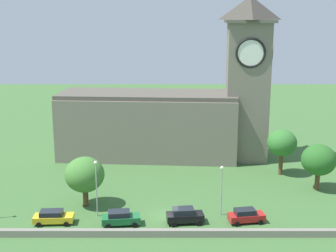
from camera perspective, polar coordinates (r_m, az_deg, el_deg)
The scene contains 12 objects.
ground_plane at distance 73.76m, azimuth 0.02°, elevation -6.13°, with size 200.00×200.00×0.00m, color #3D6633.
church at distance 81.98m, azimuth 0.79°, elevation 1.65°, with size 37.01×12.87×27.61m.
quay_barrier at distance 54.78m, azimuth 0.02°, elevation -12.83°, with size 41.93×0.70×0.84m, color gray.
car_yellow at distance 59.35m, azimuth -13.71°, elevation -10.64°, with size 4.84×2.40×1.65m.
car_green at distance 57.58m, azimuth -5.74°, elevation -11.01°, with size 4.77×2.64×1.79m.
car_black at distance 57.78m, azimuth 2.05°, elevation -10.78°, with size 4.64×2.61×1.92m.
car_red at distance 58.69m, azimuth 9.46°, elevation -10.67°, with size 4.58×2.65×1.74m.
streetlamp_west_mid at distance 58.90m, azimuth -8.66°, elevation -6.44°, with size 0.44×0.44×7.22m.
streetlamp_central at distance 59.02m, azimuth 6.54°, elevation -6.78°, with size 0.44×0.44×6.46m.
tree_by_tower at distance 75.30m, azimuth 13.67°, elevation -2.03°, with size 4.60×4.60×7.24m.
tree_riverside_east at distance 70.32m, azimuth 17.82°, elevation -3.95°, with size 4.94×4.94×6.71m.
tree_riverside_west at distance 62.40m, azimuth -10.02°, elevation -5.83°, with size 5.15×5.15×6.65m.
Camera 1 is at (0.01, -54.55, 24.57)m, focal length 50.34 mm.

